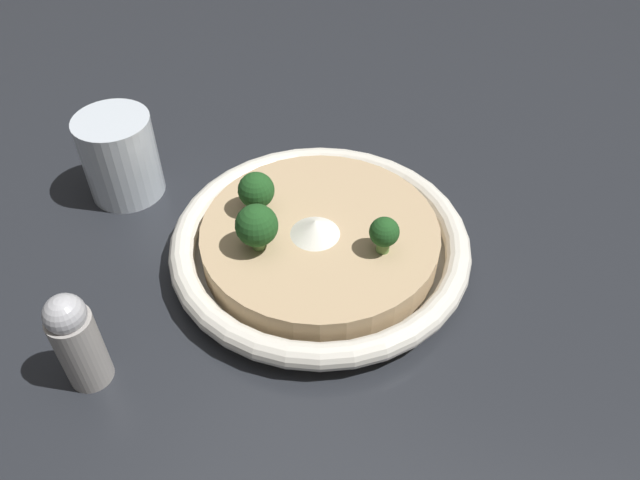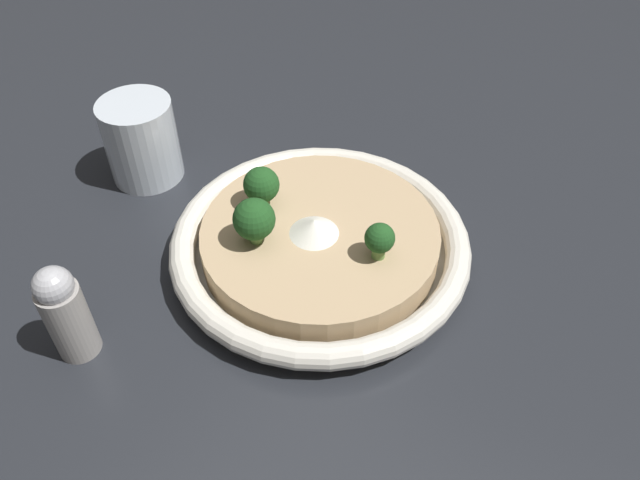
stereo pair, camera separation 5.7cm
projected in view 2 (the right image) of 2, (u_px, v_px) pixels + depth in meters
ground_plane at (320, 257)px, 0.59m from camera, size 6.00×6.00×0.00m
risotto_bowl at (320, 243)px, 0.57m from camera, size 0.28×0.28×0.04m
cheese_sprinkle at (315, 227)px, 0.55m from camera, size 0.04×0.04×0.02m
broccoli_right at (254, 220)px, 0.53m from camera, size 0.04×0.04×0.04m
broccoli_back_left at (380, 239)px, 0.52m from camera, size 0.03×0.03×0.04m
broccoli_front_right at (261, 185)px, 0.57m from camera, size 0.03×0.03×0.04m
drinking_glass at (141, 141)px, 0.65m from camera, size 0.08×0.08×0.09m
pepper_shaker at (65, 312)px, 0.48m from camera, size 0.03×0.03×0.09m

